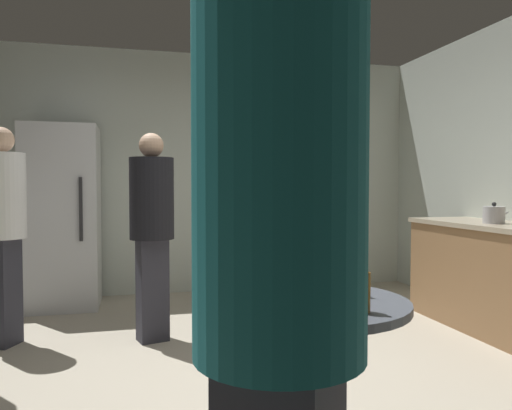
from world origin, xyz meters
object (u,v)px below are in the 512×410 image
Objects in this scene: plastic_cup_blue at (280,280)px; beer_bottle_amber at (362,290)px; foreground_table at (313,325)px; person_in_teal_shirt at (279,270)px; beer_bottle_brown at (350,276)px; kettle at (494,215)px; refrigerator at (62,217)px; person_in_white_shirt at (2,218)px; person_in_black_shirt at (152,220)px.

beer_bottle_amber is at bearing -64.51° from plastic_cup_blue.
beer_bottle_amber is 0.46m from plastic_cup_blue.
person_in_teal_shirt is at bearing -113.83° from foreground_table.
beer_bottle_brown is (0.08, 0.28, 0.00)m from beer_bottle_amber.
kettle is 1.06× the size of beer_bottle_brown.
foreground_table is 0.32m from beer_bottle_amber.
foreground_table is at bearing 18.86° from person_in_teal_shirt.
refrigerator is at bearing 116.32° from beer_bottle_brown.
kettle is (3.56, -1.76, 0.07)m from refrigerator.
person_in_white_shirt is 1.11m from person_in_black_shirt.
kettle is at bearing 37.35° from beer_bottle_brown.
person_in_teal_shirt is at bearing -121.10° from beer_bottle_brown.
kettle is 3.87m from person_in_white_shirt.
person_in_black_shirt is (1.10, -0.15, -0.02)m from person_in_white_shirt.
plastic_cup_blue is (-0.09, 0.18, 0.16)m from foreground_table.
beer_bottle_brown is at bearing 5.83° from person_in_black_shirt.
refrigerator reaches higher than beer_bottle_brown.
plastic_cup_blue is 0.06× the size of person_in_teal_shirt.
beer_bottle_amber reaches higher than plastic_cup_blue.
person_in_teal_shirt is (-0.44, -1.00, 0.41)m from foreground_table.
refrigerator is at bearing 153.73° from kettle.
beer_bottle_brown reaches higher than plastic_cup_blue.
person_in_black_shirt is (-0.70, 2.21, 0.12)m from beer_bottle_amber.
person_in_white_shirt is at bearing -102.95° from refrigerator.
beer_bottle_brown is 2.09× the size of plastic_cup_blue.
foreground_table is 0.49× the size of person_in_white_shirt.
person_in_teal_shirt is at bearing -125.66° from beer_bottle_amber.
kettle is at bearing -2.86° from person_in_teal_shirt.
person_in_teal_shirt is (-0.55, -0.77, 0.22)m from beer_bottle_amber.
person_in_white_shirt is (-0.27, -1.16, 0.06)m from refrigerator.
person_in_teal_shirt is (-0.63, -1.04, 0.22)m from beer_bottle_brown.
beer_bottle_brown is at bearing -142.65° from kettle.
refrigerator is 3.59m from foreground_table.
person_in_white_shirt reaches higher than plastic_cup_blue.
foreground_table is 0.26m from plastic_cup_blue.
refrigerator is at bearing 101.30° from person_in_white_shirt.
beer_bottle_amber is at bearing 1.47° from person_in_black_shirt.
person_in_black_shirt is at bearing 106.61° from foreground_table.
foreground_table is at bearing -144.39° from kettle.
person_in_teal_shirt is 1.10× the size of person_in_black_shirt.
beer_bottle_amber is 0.14× the size of person_in_white_shirt.
kettle is 2.46m from beer_bottle_brown.
kettle is at bearing -26.27° from refrigerator.
beer_bottle_amber is at bearing -28.49° from person_in_white_shirt.
plastic_cup_blue is (1.33, -3.11, -0.11)m from refrigerator.
person_in_white_shirt is 3.37m from person_in_teal_shirt.
plastic_cup_blue is 2.52m from person_in_white_shirt.
person_in_black_shirt is (-0.50, 1.80, 0.15)m from plastic_cup_blue.
person_in_white_shirt is at bearing 127.25° from beer_bottle_amber.
kettle is 0.30× the size of foreground_table.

